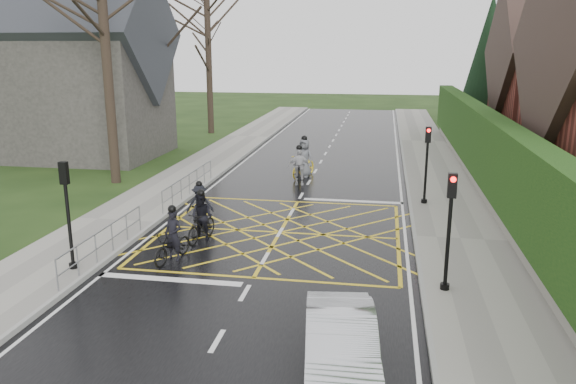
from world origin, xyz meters
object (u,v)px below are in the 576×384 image
(cyclist_mid, at_px, (200,209))
(cyclist_back, at_px, (202,222))
(car, at_px, (341,347))
(cyclist_lead, at_px, (304,163))
(cyclist_rear, at_px, (173,243))
(cyclist_front, at_px, (299,170))

(cyclist_mid, bearing_deg, cyclist_back, -89.67)
(cyclist_back, distance_m, car, 8.78)
(cyclist_lead, relative_size, car, 0.58)
(cyclist_rear, xyz_separation_m, cyclist_lead, (2.26, 11.73, 0.16))
(car, bearing_deg, cyclist_back, 118.68)
(car, bearing_deg, cyclist_mid, 116.28)
(cyclist_rear, relative_size, cyclist_front, 0.96)
(cyclist_lead, xyz_separation_m, car, (3.14, -17.00, -0.07))
(cyclist_rear, height_order, cyclist_mid, cyclist_rear)
(cyclist_mid, bearing_deg, cyclist_rear, -105.22)
(cyclist_lead, bearing_deg, cyclist_rear, -81.31)
(cyclist_mid, relative_size, car, 0.46)
(cyclist_mid, distance_m, cyclist_front, 7.09)
(cyclist_front, bearing_deg, cyclist_mid, -121.76)
(cyclist_back, height_order, cyclist_front, cyclist_front)
(car, bearing_deg, cyclist_rear, 128.72)
(cyclist_back, bearing_deg, cyclist_front, 88.11)
(cyclist_mid, relative_size, cyclist_front, 0.91)
(cyclist_front, relative_size, car, 0.50)
(cyclist_back, distance_m, cyclist_mid, 1.70)
(cyclist_mid, distance_m, car, 10.43)
(cyclist_rear, bearing_deg, cyclist_mid, 109.24)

